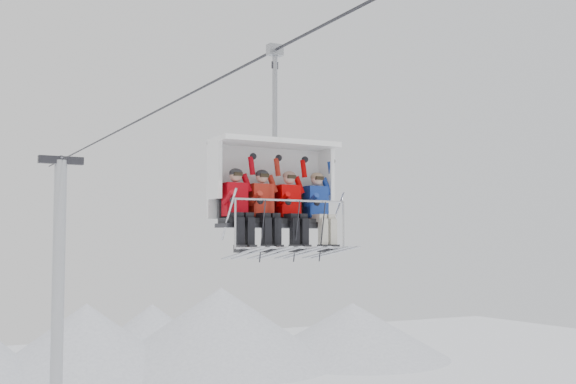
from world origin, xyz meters
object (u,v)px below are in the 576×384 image
skier_center_left (264,206)px  lift_tower_right (57,326)px  chairlift_carrier (272,183)px  skier_center_right (291,207)px  skier_far_left (237,206)px  skier_far_right (319,208)px

skier_center_left → lift_tower_right: bearing=89.2°
chairlift_carrier → skier_center_right: 0.62m
skier_center_left → skier_center_right: (0.58, 0.00, 0.00)m
skier_far_left → chairlift_carrier: bearing=19.4°
skier_far_left → skier_center_left: same height
chairlift_carrier → skier_center_right: (0.26, -0.30, -0.47)m
skier_far_right → skier_center_right: bearing=180.0°
skier_far_left → skier_center_left: bearing=0.0°
skier_far_left → lift_tower_right: bearing=87.7°
skier_center_left → skier_far_right: 1.21m
skier_center_left → skier_far_left: bearing=180.0°
skier_far_left → skier_far_right: 1.75m
lift_tower_right → skier_far_left: size_ratio=7.99×
chairlift_carrier → skier_far_right: size_ratio=2.36×
skier_far_right → chairlift_carrier: bearing=161.1°
skier_far_left → skier_center_left: (0.54, 0.00, 0.00)m
lift_tower_right → chairlift_carrier: bearing=-90.0°
skier_center_left → skier_far_right: (1.21, 0.00, 0.00)m
skier_center_right → skier_far_right: 0.62m
chairlift_carrier → skier_far_right: bearing=-18.9°
chairlift_carrier → skier_center_right: size_ratio=2.36×
skier_far_left → skier_far_right: bearing=0.0°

